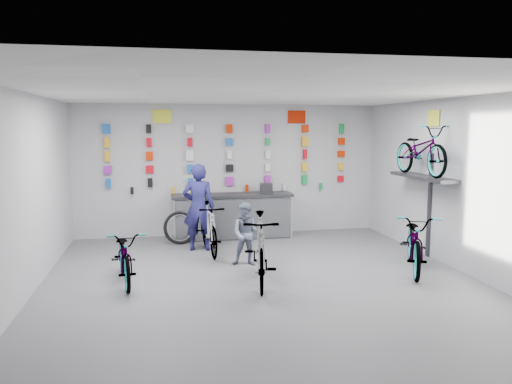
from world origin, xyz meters
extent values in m
plane|color=#57575D|center=(0.00, 0.00, 0.00)|extent=(8.00, 8.00, 0.00)
plane|color=white|center=(0.00, 0.00, 3.00)|extent=(8.00, 8.00, 0.00)
plane|color=silver|center=(0.00, 4.00, 1.50)|extent=(7.00, 0.00, 7.00)
plane|color=silver|center=(0.00, -4.00, 1.50)|extent=(7.00, 0.00, 7.00)
plane|color=silver|center=(-3.50, 0.00, 1.50)|extent=(0.00, 8.00, 8.00)
plane|color=silver|center=(3.50, 0.00, 1.50)|extent=(0.00, 8.00, 8.00)
cube|color=black|center=(0.00, 3.55, 0.45)|extent=(2.60, 0.60, 0.90)
cube|color=silver|center=(0.00, 3.25, 0.48)|extent=(2.60, 0.02, 0.90)
cube|color=silver|center=(-1.30, 3.25, 0.48)|extent=(0.04, 0.04, 0.96)
cube|color=silver|center=(1.30, 3.25, 0.48)|extent=(0.04, 0.04, 0.96)
cube|color=black|center=(0.00, 3.55, 0.97)|extent=(2.70, 0.66, 0.06)
cube|color=blue|center=(-2.70, 3.93, 1.25)|extent=(0.11, 0.06, 0.22)
cube|color=black|center=(-1.80, 3.93, 1.25)|extent=(0.11, 0.06, 0.20)
cube|color=blue|center=(-0.90, 3.93, 1.25)|extent=(0.11, 0.06, 0.16)
cube|color=purple|center=(0.00, 3.93, 1.25)|extent=(0.18, 0.06, 0.20)
cube|color=purple|center=(0.90, 3.93, 1.25)|extent=(0.14, 0.06, 0.23)
cube|color=#14903C|center=(1.80, 3.93, 1.25)|extent=(0.12, 0.06, 0.22)
cube|color=red|center=(2.70, 3.93, 1.25)|extent=(0.14, 0.06, 0.15)
cube|color=purple|center=(-2.70, 3.93, 1.55)|extent=(0.17, 0.06, 0.18)
cube|color=red|center=(-1.80, 3.93, 1.55)|extent=(0.17, 0.06, 0.17)
cube|color=blue|center=(-0.90, 3.93, 1.55)|extent=(0.14, 0.06, 0.18)
cube|color=black|center=(0.00, 3.93, 1.55)|extent=(0.17, 0.06, 0.17)
cube|color=silver|center=(0.90, 3.93, 1.55)|extent=(0.11, 0.06, 0.18)
cube|color=#F2AD1A|center=(1.80, 3.93, 1.55)|extent=(0.13, 0.06, 0.20)
cube|color=#F2AD1A|center=(2.70, 3.93, 1.55)|extent=(0.12, 0.06, 0.17)
cube|color=#F2AD1A|center=(-2.70, 3.93, 1.85)|extent=(0.11, 0.06, 0.23)
cube|color=red|center=(-1.80, 3.93, 1.85)|extent=(0.15, 0.06, 0.19)
cube|color=silver|center=(-0.90, 3.93, 1.85)|extent=(0.17, 0.06, 0.24)
cube|color=silver|center=(0.00, 3.93, 1.85)|extent=(0.11, 0.06, 0.17)
cube|color=silver|center=(0.90, 3.93, 1.85)|extent=(0.11, 0.06, 0.19)
cube|color=red|center=(1.80, 3.93, 1.85)|extent=(0.09, 0.06, 0.23)
cube|color=red|center=(2.70, 3.93, 1.85)|extent=(0.17, 0.06, 0.14)
cube|color=#F2AD1A|center=(-2.70, 3.93, 2.15)|extent=(0.11, 0.06, 0.22)
cube|color=red|center=(-1.80, 3.93, 2.15)|extent=(0.11, 0.06, 0.20)
cube|color=red|center=(-0.90, 3.93, 2.15)|extent=(0.11, 0.06, 0.19)
cube|color=blue|center=(0.00, 3.93, 2.15)|extent=(0.14, 0.06, 0.17)
cube|color=#14903C|center=(0.90, 3.93, 2.15)|extent=(0.10, 0.06, 0.16)
cube|color=#F2AD1A|center=(1.80, 3.93, 2.15)|extent=(0.16, 0.06, 0.22)
cube|color=red|center=(2.70, 3.93, 2.15)|extent=(0.16, 0.06, 0.16)
cube|color=blue|center=(-2.70, 3.93, 2.45)|extent=(0.17, 0.06, 0.21)
cube|color=black|center=(-1.80, 3.93, 2.45)|extent=(0.11, 0.06, 0.19)
cube|color=silver|center=(-0.90, 3.93, 2.45)|extent=(0.18, 0.06, 0.19)
cube|color=red|center=(0.00, 3.93, 2.45)|extent=(0.14, 0.06, 0.20)
cube|color=purple|center=(0.90, 3.93, 2.45)|extent=(0.10, 0.06, 0.21)
cube|color=red|center=(1.80, 3.93, 2.45)|extent=(0.15, 0.06, 0.18)
cube|color=#14903C|center=(2.70, 3.93, 2.45)|extent=(0.10, 0.06, 0.24)
cylinder|color=black|center=(-2.20, 3.91, 1.08)|extent=(0.07, 0.07, 0.16)
cylinder|color=#F2AD1A|center=(-1.30, 3.91, 1.08)|extent=(0.07, 0.07, 0.16)
cylinder|color=red|center=(0.40, 3.91, 1.08)|extent=(0.07, 0.07, 0.16)
cylinder|color=silver|center=(1.30, 3.91, 1.08)|extent=(0.07, 0.07, 0.16)
cylinder|color=#14903C|center=(2.20, 3.91, 1.08)|extent=(0.07, 0.07, 0.16)
cube|color=#333338|center=(3.30, 1.20, 1.55)|extent=(0.38, 1.90, 0.06)
cube|color=#333338|center=(3.48, 1.20, 1.00)|extent=(0.04, 0.10, 2.00)
cube|color=yellow|center=(-1.50, 3.98, 2.72)|extent=(0.42, 0.02, 0.30)
cube|color=#BA1D05|center=(1.60, 3.98, 2.72)|extent=(0.42, 0.02, 0.30)
cube|color=yellow|center=(3.48, 1.20, 2.65)|extent=(0.02, 0.40, 0.30)
imported|color=gray|center=(-2.16, 0.62, 0.44)|extent=(0.82, 1.75, 0.88)
imported|color=gray|center=(-0.04, 0.13, 0.57)|extent=(0.85, 1.95, 1.13)
imported|color=gray|center=(2.74, 0.35, 0.52)|extent=(1.43, 2.09, 1.04)
imported|color=gray|center=(-0.65, 2.23, 0.51)|extent=(0.58, 1.71, 1.01)
imported|color=gray|center=(3.25, 1.20, 2.05)|extent=(0.63, 1.80, 0.95)
imported|color=#1B1A4F|center=(-0.83, 2.54, 0.88)|extent=(0.71, 0.53, 1.76)
imported|color=slate|center=(-0.07, 1.25, 0.57)|extent=(0.65, 0.56, 1.14)
torus|color=black|center=(-1.19, 3.17, 0.35)|extent=(0.74, 0.34, 0.71)
torus|color=silver|center=(-1.19, 3.17, 0.35)|extent=(0.60, 0.24, 0.57)
cube|color=black|center=(0.78, 3.55, 1.11)|extent=(0.32, 0.34, 0.22)
camera|label=1|loc=(-1.57, -7.42, 2.49)|focal=35.00mm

